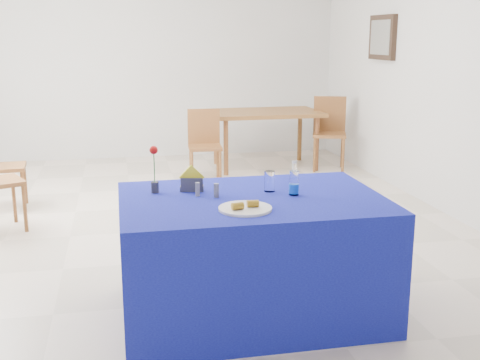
# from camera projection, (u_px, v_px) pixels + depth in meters

# --- Properties ---
(floor) EXTENTS (7.00, 7.00, 0.00)m
(floor) POSITION_uv_depth(u_px,v_px,m) (195.00, 229.00, 5.50)
(floor) COLOR beige
(floor) RESTS_ON ground
(room_shell) EXTENTS (7.00, 7.00, 7.00)m
(room_shell) POSITION_uv_depth(u_px,v_px,m) (192.00, 32.00, 5.09)
(room_shell) COLOR silver
(room_shell) RESTS_ON ground
(picture_frame) EXTENTS (0.06, 0.64, 0.52)m
(picture_frame) POSITION_uv_depth(u_px,v_px,m) (383.00, 37.00, 7.11)
(picture_frame) COLOR black
(picture_frame) RESTS_ON room_shell
(picture_art) EXTENTS (0.02, 0.52, 0.40)m
(picture_art) POSITION_uv_depth(u_px,v_px,m) (381.00, 37.00, 7.11)
(picture_art) COLOR #998C66
(picture_art) RESTS_ON room_shell
(plate) EXTENTS (0.30, 0.30, 0.01)m
(plate) POSITION_uv_depth(u_px,v_px,m) (245.00, 209.00, 3.39)
(plate) COLOR silver
(plate) RESTS_ON blue_table
(drinking_glass) EXTENTS (0.07, 0.07, 0.13)m
(drinking_glass) POSITION_uv_depth(u_px,v_px,m) (269.00, 181.00, 3.79)
(drinking_glass) COLOR white
(drinking_glass) RESTS_ON blue_table
(salt_shaker) EXTENTS (0.03, 0.03, 0.08)m
(salt_shaker) POSITION_uv_depth(u_px,v_px,m) (198.00, 189.00, 3.68)
(salt_shaker) COLOR slate
(salt_shaker) RESTS_ON blue_table
(pepper_shaker) EXTENTS (0.03, 0.03, 0.08)m
(pepper_shaker) POSITION_uv_depth(u_px,v_px,m) (216.00, 190.00, 3.65)
(pepper_shaker) COLOR slate
(pepper_shaker) RESTS_ON blue_table
(blue_table) EXTENTS (1.60, 1.10, 0.76)m
(blue_table) POSITION_uv_depth(u_px,v_px,m) (252.00, 256.00, 3.76)
(blue_table) COLOR navy
(blue_table) RESTS_ON floor
(water_bottle) EXTENTS (0.06, 0.06, 0.21)m
(water_bottle) POSITION_uv_depth(u_px,v_px,m) (294.00, 184.00, 3.70)
(water_bottle) COLOR white
(water_bottle) RESTS_ON blue_table
(napkin_holder) EXTENTS (0.16, 0.09, 0.17)m
(napkin_holder) POSITION_uv_depth(u_px,v_px,m) (192.00, 184.00, 3.80)
(napkin_holder) COLOR #3C3C41
(napkin_holder) RESTS_ON blue_table
(rose_vase) EXTENTS (0.05, 0.05, 0.30)m
(rose_vase) POSITION_uv_depth(u_px,v_px,m) (154.00, 170.00, 3.73)
(rose_vase) COLOR #26262B
(rose_vase) RESTS_ON blue_table
(oak_table) EXTENTS (1.44, 0.94, 0.76)m
(oak_table) POSITION_uv_depth(u_px,v_px,m) (265.00, 117.00, 7.92)
(oak_table) COLOR #925C2A
(oak_table) RESTS_ON floor
(chair_bg_left) EXTENTS (0.41, 0.41, 0.86)m
(chair_bg_left) POSITION_uv_depth(u_px,v_px,m) (204.00, 140.00, 7.21)
(chair_bg_left) COLOR brown
(chair_bg_left) RESTS_ON floor
(chair_bg_right) EXTENTS (0.54, 0.54, 0.94)m
(chair_bg_right) POSITION_uv_depth(u_px,v_px,m) (329.00, 128.00, 7.89)
(chair_bg_right) COLOR brown
(chair_bg_right) RESTS_ON floor
(banana_pieces) EXTENTS (0.17, 0.08, 0.04)m
(banana_pieces) POSITION_uv_depth(u_px,v_px,m) (245.00, 205.00, 3.37)
(banana_pieces) COLOR gold
(banana_pieces) RESTS_ON plate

